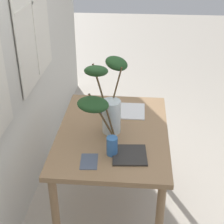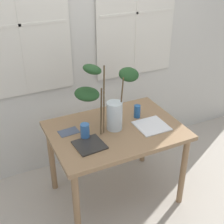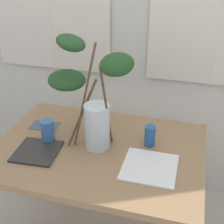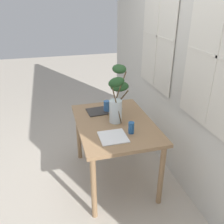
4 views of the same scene
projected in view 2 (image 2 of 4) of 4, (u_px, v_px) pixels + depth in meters
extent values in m
plane|color=#B7AD9E|center=(115.00, 194.00, 3.10)|extent=(14.00, 14.00, 0.00)
cube|color=beige|center=(81.00, 30.00, 3.00)|extent=(4.82, 0.12, 2.92)
cube|color=white|center=(19.00, 25.00, 2.66)|extent=(0.83, 0.01, 1.24)
cube|color=silver|center=(19.00, 25.00, 2.66)|extent=(0.90, 0.01, 1.31)
cube|color=silver|center=(20.00, 25.00, 2.66)|extent=(0.02, 0.01, 1.24)
cube|color=silver|center=(20.00, 25.00, 2.66)|extent=(0.83, 0.01, 0.02)
cube|color=white|center=(137.00, 13.00, 3.10)|extent=(0.83, 0.01, 1.24)
cube|color=silver|center=(137.00, 13.00, 3.10)|extent=(0.90, 0.01, 1.31)
cube|color=silver|center=(137.00, 13.00, 3.10)|extent=(0.02, 0.01, 1.24)
cube|color=silver|center=(137.00, 13.00, 3.10)|extent=(0.83, 0.01, 0.02)
cube|color=#93704C|center=(116.00, 130.00, 2.73)|extent=(1.16, 0.83, 0.04)
cylinder|color=#93704C|center=(77.00, 209.00, 2.45)|extent=(0.06, 0.06, 0.74)
cylinder|color=#93704C|center=(183.00, 172.00, 2.84)|extent=(0.06, 0.06, 0.74)
cylinder|color=#93704C|center=(52.00, 159.00, 3.00)|extent=(0.06, 0.06, 0.74)
cylinder|color=#93704C|center=(144.00, 133.00, 3.39)|extent=(0.06, 0.06, 0.74)
cylinder|color=silver|center=(114.00, 116.00, 2.66)|extent=(0.14, 0.14, 0.26)
cylinder|color=silver|center=(114.00, 124.00, 2.70)|extent=(0.13, 0.13, 0.08)
cylinder|color=brown|center=(101.00, 111.00, 2.64)|extent=(0.12, 0.22, 0.33)
ellipsoid|color=#1E421E|center=(87.00, 94.00, 2.57)|extent=(0.29, 0.29, 0.12)
cylinder|color=brown|center=(121.00, 102.00, 2.61)|extent=(0.04, 0.13, 0.49)
ellipsoid|color=#1E421E|center=(129.00, 74.00, 2.50)|extent=(0.20, 0.21, 0.13)
cylinder|color=brown|center=(104.00, 100.00, 2.59)|extent=(0.10, 0.18, 0.55)
ellipsoid|color=#1E421E|center=(92.00, 69.00, 2.46)|extent=(0.22, 0.21, 0.13)
cylinder|color=#386BAD|center=(85.00, 131.00, 2.56)|extent=(0.08, 0.08, 0.13)
cylinder|color=#235693|center=(137.00, 111.00, 2.87)|extent=(0.06, 0.06, 0.12)
cube|color=#2D2B28|center=(89.00, 145.00, 2.49)|extent=(0.25, 0.25, 0.01)
cube|color=white|center=(152.00, 126.00, 2.75)|extent=(0.27, 0.27, 0.01)
cube|color=#4C566B|center=(69.00, 132.00, 2.67)|extent=(0.18, 0.13, 0.00)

